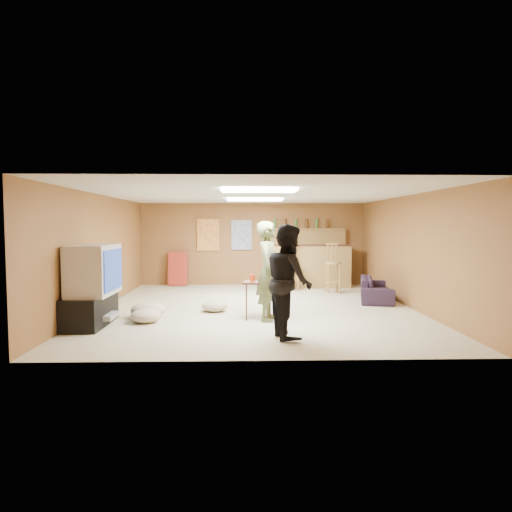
{
  "coord_description": "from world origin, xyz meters",
  "views": [
    {
      "loc": [
        -0.25,
        -8.83,
        1.62
      ],
      "look_at": [
        0.0,
        0.2,
        1.0
      ],
      "focal_mm": 32.0,
      "sensor_mm": 36.0,
      "label": 1
    }
  ],
  "objects_px": {
    "tv_body": "(94,270)",
    "bar_counter": "(311,266)",
    "tray_table": "(258,300)",
    "person_black": "(289,281)",
    "person_olive": "(269,271)",
    "sofa": "(376,289)"
  },
  "relations": [
    {
      "from": "bar_counter",
      "to": "sofa",
      "type": "distance_m",
      "value": 2.4
    },
    {
      "from": "person_olive",
      "to": "person_black",
      "type": "relative_size",
      "value": 1.03
    },
    {
      "from": "tv_body",
      "to": "person_black",
      "type": "xyz_separation_m",
      "value": [
        3.05,
        -0.85,
        -0.08
      ]
    },
    {
      "from": "tray_table",
      "to": "tv_body",
      "type": "bearing_deg",
      "value": -170.73
    },
    {
      "from": "bar_counter",
      "to": "tv_body",
      "type": "bearing_deg",
      "value": -133.0
    },
    {
      "from": "bar_counter",
      "to": "person_olive",
      "type": "xyz_separation_m",
      "value": [
        -1.32,
        -4.13,
        0.29
      ]
    },
    {
      "from": "tray_table",
      "to": "bar_counter",
      "type": "bearing_deg",
      "value": 69.51
    },
    {
      "from": "sofa",
      "to": "tray_table",
      "type": "relative_size",
      "value": 2.58
    },
    {
      "from": "tv_body",
      "to": "person_black",
      "type": "height_order",
      "value": "person_black"
    },
    {
      "from": "tray_table",
      "to": "person_olive",
      "type": "bearing_deg",
      "value": -31.62
    },
    {
      "from": "tv_body",
      "to": "bar_counter",
      "type": "xyz_separation_m",
      "value": [
        4.15,
        4.45,
        -0.35
      ]
    },
    {
      "from": "tv_body",
      "to": "person_black",
      "type": "bearing_deg",
      "value": -15.58
    },
    {
      "from": "tv_body",
      "to": "person_olive",
      "type": "relative_size",
      "value": 0.66
    },
    {
      "from": "person_black",
      "to": "tray_table",
      "type": "distance_m",
      "value": 1.43
    },
    {
      "from": "tv_body",
      "to": "sofa",
      "type": "relative_size",
      "value": 0.66
    },
    {
      "from": "person_olive",
      "to": "tray_table",
      "type": "relative_size",
      "value": 2.59
    },
    {
      "from": "tv_body",
      "to": "bar_counter",
      "type": "height_order",
      "value": "tv_body"
    },
    {
      "from": "person_black",
      "to": "tray_table",
      "type": "bearing_deg",
      "value": 6.48
    },
    {
      "from": "bar_counter",
      "to": "tray_table",
      "type": "height_order",
      "value": "bar_counter"
    },
    {
      "from": "bar_counter",
      "to": "person_olive",
      "type": "height_order",
      "value": "person_olive"
    },
    {
      "from": "tv_body",
      "to": "tray_table",
      "type": "bearing_deg",
      "value": 9.27
    },
    {
      "from": "sofa",
      "to": "tray_table",
      "type": "xyz_separation_m",
      "value": [
        -2.62,
        -1.91,
        0.08
      ]
    }
  ]
}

